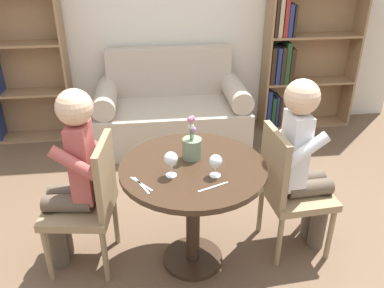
{
  "coord_description": "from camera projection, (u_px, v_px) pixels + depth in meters",
  "views": [
    {
      "loc": [
        -0.25,
        -2.06,
        1.98
      ],
      "look_at": [
        0.0,
        0.05,
        0.86
      ],
      "focal_mm": 38.0,
      "sensor_mm": 36.0,
      "label": 1
    }
  ],
  "objects": [
    {
      "name": "couch",
      "position": [
        172.0,
        113.0,
        4.21
      ],
      "size": [
        1.52,
        0.8,
        0.92
      ],
      "color": "#B7A893",
      "rests_on": "ground_plane"
    },
    {
      "name": "wine_glass_right",
      "position": [
        216.0,
        162.0,
        2.28
      ],
      "size": [
        0.08,
        0.08,
        0.13
      ],
      "color": "white",
      "rests_on": "round_table"
    },
    {
      "name": "person_left",
      "position": [
        72.0,
        176.0,
        2.47
      ],
      "size": [
        0.45,
        0.38,
        1.22
      ],
      "rotation": [
        0.0,
        0.0,
        -1.71
      ],
      "color": "brown",
      "rests_on": "ground_plane"
    },
    {
      "name": "ground_plane",
      "position": [
        193.0,
        260.0,
        2.76
      ],
      "size": [
        16.0,
        16.0,
        0.0
      ],
      "primitive_type": "plane",
      "color": "brown"
    },
    {
      "name": "flower_vase",
      "position": [
        192.0,
        146.0,
        2.46
      ],
      "size": [
        0.12,
        0.12,
        0.28
      ],
      "color": "gray",
      "rests_on": "round_table"
    },
    {
      "name": "round_table",
      "position": [
        193.0,
        188.0,
        2.49
      ],
      "size": [
        0.88,
        0.88,
        0.74
      ],
      "color": "#382619",
      "rests_on": "ground_plane"
    },
    {
      "name": "back_wall",
      "position": [
        166.0,
        1.0,
        4.1
      ],
      "size": [
        5.2,
        0.05,
        2.7
      ],
      "color": "silver",
      "rests_on": "ground_plane"
    },
    {
      "name": "knife_left_setting",
      "position": [
        213.0,
        187.0,
        2.21
      ],
      "size": [
        0.18,
        0.08,
        0.0
      ],
      "color": "silver",
      "rests_on": "round_table"
    },
    {
      "name": "bookshelf_left",
      "position": [
        3.0,
        70.0,
        4.07
      ],
      "size": [
        1.0,
        0.28,
        1.52
      ],
      "color": "#93704C",
      "rests_on": "ground_plane"
    },
    {
      "name": "chair_left",
      "position": [
        89.0,
        200.0,
        2.53
      ],
      "size": [
        0.47,
        0.47,
        0.9
      ],
      "rotation": [
        0.0,
        0.0,
        -1.71
      ],
      "color": "#937A56",
      "rests_on": "ground_plane"
    },
    {
      "name": "bookshelf_right",
      "position": [
        297.0,
        58.0,
        4.38
      ],
      "size": [
        1.0,
        0.28,
        1.52
      ],
      "color": "#93704C",
      "rests_on": "ground_plane"
    },
    {
      "name": "person_right",
      "position": [
        304.0,
        162.0,
        2.6
      ],
      "size": [
        0.43,
        0.36,
        1.23
      ],
      "rotation": [
        0.0,
        0.0,
        1.65
      ],
      "color": "brown",
      "rests_on": "ground_plane"
    },
    {
      "name": "chair_right",
      "position": [
        288.0,
        187.0,
        2.66
      ],
      "size": [
        0.45,
        0.45,
        0.9
      ],
      "rotation": [
        0.0,
        0.0,
        1.65
      ],
      "color": "#937A56",
      "rests_on": "ground_plane"
    },
    {
      "name": "knife_right_setting",
      "position": [
        141.0,
        185.0,
        2.23
      ],
      "size": [
        0.09,
        0.18,
        0.0
      ],
      "color": "silver",
      "rests_on": "round_table"
    },
    {
      "name": "wine_glass_left",
      "position": [
        171.0,
        159.0,
        2.27
      ],
      "size": [
        0.08,
        0.08,
        0.15
      ],
      "color": "white",
      "rests_on": "round_table"
    },
    {
      "name": "fork_left_setting",
      "position": [
        141.0,
        184.0,
        2.24
      ],
      "size": [
        0.13,
        0.16,
        0.0
      ],
      "color": "silver",
      "rests_on": "round_table"
    }
  ]
}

